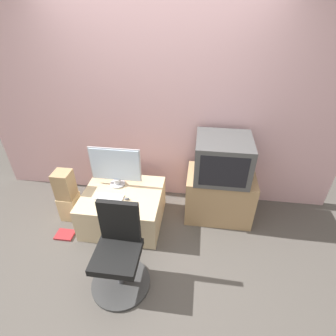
# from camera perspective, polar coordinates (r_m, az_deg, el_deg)

# --- Properties ---
(ground_plane) EXTENTS (12.00, 12.00, 0.00)m
(ground_plane) POSITION_cam_1_polar(r_m,az_deg,el_deg) (2.87, -6.21, -21.49)
(ground_plane) COLOR #4C4742
(wall_back) EXTENTS (4.40, 0.05, 2.60)m
(wall_back) POSITION_cam_1_polar(r_m,az_deg,el_deg) (3.12, -2.16, 14.09)
(wall_back) COLOR #CC9EA3
(wall_back) RESTS_ON ground_plane
(desk) EXTENTS (0.90, 0.78, 0.43)m
(desk) POSITION_cam_1_polar(r_m,az_deg,el_deg) (3.21, -9.66, -8.47)
(desk) COLOR #CCB289
(desk) RESTS_ON ground_plane
(side_stand) EXTENTS (0.79, 0.53, 0.60)m
(side_stand) POSITION_cam_1_polar(r_m,az_deg,el_deg) (3.27, 11.02, -5.82)
(side_stand) COLOR #A37F56
(side_stand) RESTS_ON ground_plane
(main_monitor) EXTENTS (0.60, 0.18, 0.50)m
(main_monitor) POSITION_cam_1_polar(r_m,az_deg,el_deg) (3.07, -11.37, 0.31)
(main_monitor) COLOR #B2B2B7
(main_monitor) RESTS_ON desk
(keyboard) EXTENTS (0.32, 0.11, 0.01)m
(keyboard) POSITION_cam_1_polar(r_m,az_deg,el_deg) (3.03, -12.71, -6.21)
(keyboard) COLOR silver
(keyboard) RESTS_ON desk
(mouse) EXTENTS (0.06, 0.04, 0.03)m
(mouse) POSITION_cam_1_polar(r_m,az_deg,el_deg) (2.96, -8.98, -6.63)
(mouse) COLOR #4C4C51
(mouse) RESTS_ON desk
(crt_tv) EXTENTS (0.60, 0.56, 0.47)m
(crt_tv) POSITION_cam_1_polar(r_m,az_deg,el_deg) (2.96, 11.79, 2.11)
(crt_tv) COLOR #474747
(crt_tv) RESTS_ON side_stand
(office_chair) EXTENTS (0.56, 0.56, 0.89)m
(office_chair) POSITION_cam_1_polar(r_m,az_deg,el_deg) (2.56, -10.63, -18.39)
(office_chair) COLOR #333333
(office_chair) RESTS_ON ground_plane
(cardboard_box_lower) EXTENTS (0.21, 0.21, 0.33)m
(cardboard_box_lower) POSITION_cam_1_polar(r_m,az_deg,el_deg) (3.48, -20.51, -7.79)
(cardboard_box_lower) COLOR #D1B27F
(cardboard_box_lower) RESTS_ON ground_plane
(cardboard_box_upper) EXTENTS (0.20, 0.20, 0.34)m
(cardboard_box_upper) POSITION_cam_1_polar(r_m,az_deg,el_deg) (3.28, -21.65, -3.39)
(cardboard_box_upper) COLOR #A3845B
(cardboard_box_upper) RESTS_ON cardboard_box_lower
(book) EXTENTS (0.21, 0.16, 0.02)m
(book) POSITION_cam_1_polar(r_m,az_deg,el_deg) (3.36, -21.51, -13.35)
(book) COLOR maroon
(book) RESTS_ON ground_plane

